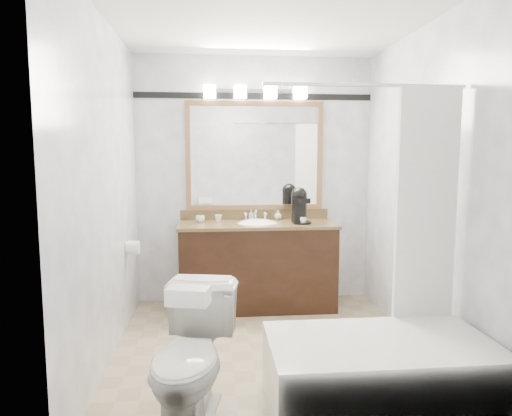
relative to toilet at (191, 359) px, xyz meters
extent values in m
cube|color=tan|center=(0.56, 0.92, -0.39)|extent=(2.40, 2.60, 0.01)
cube|color=white|center=(0.56, 0.92, 2.12)|extent=(2.40, 2.60, 0.01)
cube|color=white|center=(0.56, 2.22, 0.87)|extent=(2.40, 0.01, 2.50)
cube|color=white|center=(0.56, -0.39, 0.87)|extent=(2.40, 0.01, 2.50)
cube|color=white|center=(-0.65, 0.92, 0.87)|extent=(0.01, 2.60, 2.50)
cube|color=white|center=(1.76, 0.92, 0.87)|extent=(0.01, 2.60, 2.50)
cube|color=black|center=(0.56, 1.93, 0.03)|extent=(1.50, 0.55, 0.82)
cube|color=olive|center=(0.56, 1.93, 0.45)|extent=(1.53, 0.58, 0.03)
cube|color=olive|center=(0.56, 2.20, 0.52)|extent=(1.53, 0.03, 0.10)
ellipsoid|color=white|center=(0.56, 1.93, 0.44)|extent=(0.44, 0.34, 0.14)
cube|color=#936742|center=(0.56, 2.20, 1.64)|extent=(1.40, 0.04, 0.05)
cube|color=#936742|center=(0.56, 2.20, 0.59)|extent=(1.40, 0.04, 0.05)
cube|color=#936742|center=(-0.12, 2.20, 1.12)|extent=(0.05, 0.04, 1.00)
cube|color=#936742|center=(1.23, 2.20, 1.12)|extent=(0.05, 0.04, 1.00)
cube|color=white|center=(0.56, 2.20, 1.12)|extent=(1.30, 0.01, 1.00)
cube|color=silver|center=(0.56, 2.19, 1.77)|extent=(0.90, 0.05, 0.03)
cube|color=white|center=(0.11, 2.14, 1.75)|extent=(0.12, 0.12, 0.12)
cube|color=white|center=(0.41, 2.14, 1.75)|extent=(0.12, 0.12, 0.12)
cube|color=white|center=(0.71, 2.14, 1.75)|extent=(0.12, 0.12, 0.12)
cube|color=white|center=(1.01, 2.14, 1.75)|extent=(0.12, 0.12, 0.12)
cube|color=black|center=(0.56, 2.21, 1.72)|extent=(2.40, 0.01, 0.06)
cube|color=white|center=(1.09, 0.00, -0.16)|extent=(1.30, 0.72, 0.45)
cylinder|color=silver|center=(1.09, 0.38, 1.57)|extent=(1.30, 0.02, 0.02)
cube|color=white|center=(1.51, 0.37, 0.79)|extent=(0.40, 0.04, 1.55)
cylinder|color=white|center=(-0.58, 1.58, 0.32)|extent=(0.11, 0.12, 0.12)
imported|color=white|center=(0.00, 0.00, 0.00)|extent=(0.57, 0.82, 0.77)
cube|color=white|center=(0.00, -0.20, 0.43)|extent=(0.23, 0.16, 0.09)
cylinder|color=black|center=(0.99, 1.85, 0.48)|extent=(0.18, 0.18, 0.02)
cylinder|color=black|center=(0.97, 1.91, 0.61)|extent=(0.15, 0.15, 0.26)
sphere|color=black|center=(0.97, 1.91, 0.74)|extent=(0.16, 0.16, 0.16)
cube|color=black|center=(0.99, 1.83, 0.69)|extent=(0.13, 0.13, 0.05)
cylinder|color=silver|center=(0.99, 1.83, 0.51)|extent=(0.06, 0.06, 0.06)
imported|color=white|center=(0.00, 2.04, 0.50)|extent=(0.11, 0.11, 0.07)
imported|color=white|center=(0.18, 2.07, 0.50)|extent=(0.09, 0.09, 0.07)
imported|color=white|center=(0.52, 2.15, 0.52)|extent=(0.05, 0.05, 0.10)
imported|color=white|center=(0.79, 2.14, 0.51)|extent=(0.10, 0.10, 0.10)
cube|color=beige|center=(0.54, 2.05, 0.48)|extent=(0.09, 0.08, 0.03)
camera|label=1|loc=(0.13, -2.46, 1.14)|focal=32.00mm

